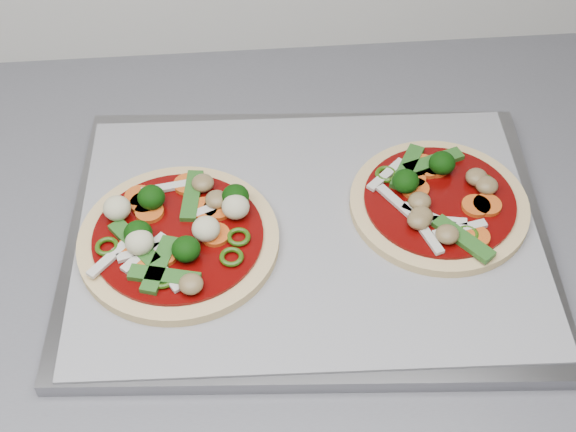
{
  "coord_description": "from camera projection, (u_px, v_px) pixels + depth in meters",
  "views": [
    {
      "loc": [
        0.46,
        0.86,
        1.44
      ],
      "look_at": [
        0.5,
        1.32,
        0.93
      ],
      "focal_mm": 50.0,
      "sensor_mm": 36.0,
      "label": 1
    }
  ],
  "objects": [
    {
      "name": "baking_tray",
      "position": [
        307.0,
        234.0,
        0.7
      ],
      "size": [
        0.44,
        0.34,
        0.01
      ],
      "primitive_type": "cube",
      "rotation": [
        0.0,
        0.0,
        -0.07
      ],
      "color": "gray",
      "rests_on": "countertop"
    },
    {
      "name": "parchment",
      "position": [
        308.0,
        228.0,
        0.7
      ],
      "size": [
        0.41,
        0.3,
        0.0
      ],
      "primitive_type": "cube",
      "rotation": [
        0.0,
        0.0,
        -0.04
      ],
      "color": "gray",
      "rests_on": "baking_tray"
    },
    {
      "name": "pizza_left",
      "position": [
        178.0,
        235.0,
        0.68
      ],
      "size": [
        0.21,
        0.21,
        0.03
      ],
      "rotation": [
        0.0,
        0.0,
        0.26
      ],
      "color": "#F0C783",
      "rests_on": "parchment"
    },
    {
      "name": "pizza_right",
      "position": [
        438.0,
        200.0,
        0.71
      ],
      "size": [
        0.21,
        0.21,
        0.03
      ],
      "rotation": [
        0.0,
        0.0,
        -0.48
      ],
      "color": "#F0C783",
      "rests_on": "parchment"
    }
  ]
}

